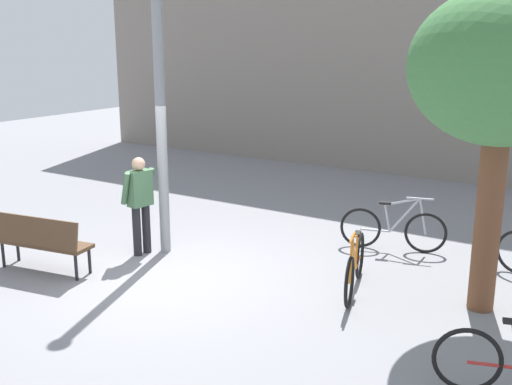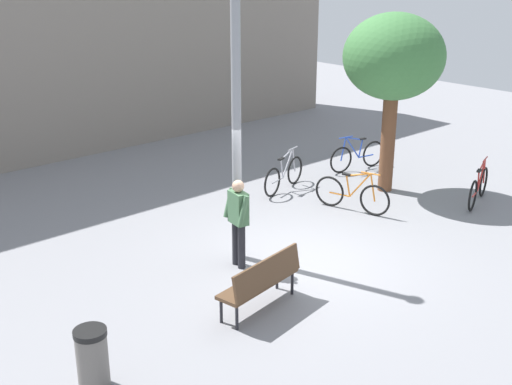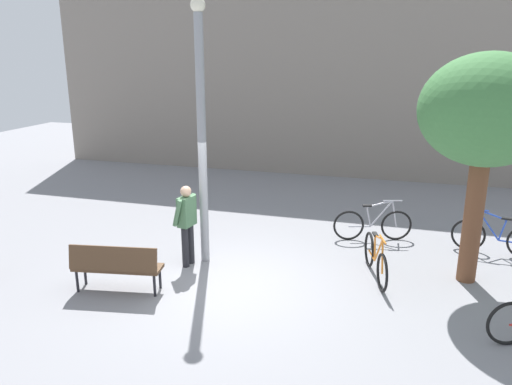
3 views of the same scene
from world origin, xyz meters
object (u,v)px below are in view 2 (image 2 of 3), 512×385
person_by_lamppost (238,217)px  bicycle_orange (352,195)px  trash_bin (92,359)px  lamppost (236,113)px  bicycle_blue (357,156)px  plaza_tree (394,59)px  park_bench (262,279)px  bicycle_red (478,187)px  bicycle_silver (284,175)px

person_by_lamppost → bicycle_orange: bearing=6.9°
person_by_lamppost → trash_bin: person_by_lamppost is taller
lamppost → bicycle_blue: size_ratio=2.88×
plaza_tree → bicycle_orange: bearing=-167.2°
park_bench → plaza_tree: 7.04m
person_by_lamppost → bicycle_orange: (3.69, 0.45, -0.58)m
bicycle_red → bicycle_blue: bearing=92.4°
plaza_tree → bicycle_red: 3.54m
park_bench → bicycle_orange: 4.84m
person_by_lamppost → bicycle_red: person_by_lamppost is taller
park_bench → bicycle_orange: bicycle_orange is taller
bicycle_red → park_bench: bearing=-177.5°
person_by_lamppost → trash_bin: (-3.78, -1.51, -0.52)m
trash_bin → bicycle_orange: bearing=14.7°
park_bench → plaza_tree: (6.12, 2.30, 2.63)m
plaza_tree → park_bench: bearing=-159.4°
plaza_tree → trash_bin: bearing=-165.7°
trash_bin → bicycle_red: bearing=2.0°
plaza_tree → bicycle_silver: bearing=138.5°
bicycle_blue → park_bench: bearing=-150.9°
bicycle_blue → trash_bin: (-9.88, -3.85, 0.06)m
plaza_tree → bicycle_blue: 3.26m
bicycle_red → bicycle_silver: bearing=126.9°
park_bench → trash_bin: park_bench is taller
plaza_tree → bicycle_blue: bearing=64.3°
person_by_lamppost → bicycle_blue: size_ratio=0.93×
bicycle_blue → bicycle_orange: size_ratio=1.02×
bicycle_silver → bicycle_blue: bearing=-2.8°
lamppost → bicycle_orange: 4.20m
bicycle_silver → bicycle_blue: size_ratio=0.98×
lamppost → plaza_tree: (5.13, 0.51, 0.39)m
bicycle_orange → plaza_tree: bearing=12.8°
trash_bin → bicycle_blue: bearing=21.3°
bicycle_silver → park_bench: bearing=-137.4°
lamppost → bicycle_orange: bearing=2.1°
lamppost → bicycle_orange: size_ratio=2.94×
lamppost → park_bench: bearing=-119.0°
person_by_lamppost → bicycle_blue: bearing=20.9°
trash_bin → park_bench: bearing=0.8°
bicycle_blue → trash_bin: bicycle_blue is taller
bicycle_orange → bicycle_red: 3.01m
person_by_lamppost → bicycle_silver: person_by_lamppost is taller
lamppost → plaza_tree: size_ratio=1.22×
plaza_tree → lamppost: bearing=-174.3°
lamppost → person_by_lamppost: lamppost is taller
lamppost → person_by_lamppost: 1.86m
park_bench → bicycle_silver: 5.81m
bicycle_orange → park_bench: bearing=-156.7°
lamppost → person_by_lamppost: bearing=-127.6°
plaza_tree → bicycle_red: size_ratio=2.44×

